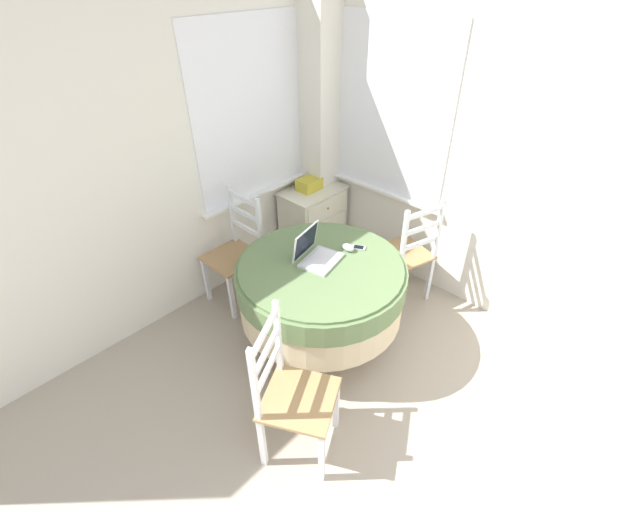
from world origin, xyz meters
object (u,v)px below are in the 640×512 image
at_px(dining_chair_near_back_window, 237,253).
at_px(corner_cabinet, 313,221).
at_px(laptop, 316,254).
at_px(computer_mouse, 348,248).
at_px(dining_chair_camera_near, 292,395).
at_px(round_dining_table, 321,285).
at_px(cell_phone, 359,248).
at_px(dining_chair_near_right_window, 407,254).
at_px(storage_box, 309,184).

xyz_separation_m(dining_chair_near_back_window, corner_cabinet, (0.98, 0.04, -0.12)).
distance_m(laptop, computer_mouse, 0.27).
xyz_separation_m(laptop, dining_chair_camera_near, (-0.78, -0.55, -0.33)).
height_order(round_dining_table, cell_phone, cell_phone).
bearing_deg(dining_chair_near_back_window, dining_chair_near_right_window, -47.67).
height_order(cell_phone, dining_chair_near_right_window, dining_chair_near_right_window).
xyz_separation_m(round_dining_table, dining_chair_near_back_window, (-0.09, 0.89, -0.09)).
bearing_deg(dining_chair_camera_near, storage_box, 41.35).
bearing_deg(cell_phone, computer_mouse, 153.40).
relative_size(round_dining_table, dining_chair_near_back_window, 1.23).
relative_size(laptop, dining_chair_near_back_window, 0.35).
distance_m(dining_chair_near_back_window, corner_cabinet, 0.99).
bearing_deg(dining_chair_near_back_window, corner_cabinet, 2.45).
bearing_deg(cell_phone, dining_chair_near_right_window, -11.33).
distance_m(dining_chair_near_right_window, dining_chair_camera_near, 1.67).
relative_size(round_dining_table, laptop, 3.53).
distance_m(round_dining_table, dining_chair_near_right_window, 0.90).
bearing_deg(dining_chair_camera_near, computer_mouse, 23.67).
height_order(dining_chair_near_back_window, dining_chair_near_right_window, same).
bearing_deg(dining_chair_near_back_window, cell_phone, -65.72).
bearing_deg(round_dining_table, cell_phone, -10.41).
bearing_deg(round_dining_table, dining_chair_near_right_window, -10.98).
distance_m(laptop, storage_box, 1.23).
height_order(computer_mouse, cell_phone, computer_mouse).
xyz_separation_m(cell_phone, dining_chair_near_back_window, (-0.43, 0.96, -0.28)).
relative_size(round_dining_table, computer_mouse, 12.47).
bearing_deg(dining_chair_near_right_window, round_dining_table, 169.02).
height_order(computer_mouse, storage_box, storage_box).
relative_size(dining_chair_near_right_window, dining_chair_camera_near, 1.00).
distance_m(round_dining_table, laptop, 0.25).
xyz_separation_m(dining_chair_near_back_window, storage_box, (0.96, 0.07, 0.28)).
bearing_deg(dining_chair_camera_near, cell_phone, 20.51).
xyz_separation_m(round_dining_table, corner_cabinet, (0.89, 0.93, -0.22)).
bearing_deg(storage_box, laptop, -133.74).
relative_size(cell_phone, dining_chair_near_right_window, 0.12).
relative_size(dining_chair_near_back_window, storage_box, 4.53).
bearing_deg(dining_chair_near_back_window, computer_mouse, -68.83).
bearing_deg(cell_phone, dining_chair_camera_near, -159.49).
distance_m(computer_mouse, dining_chair_near_back_window, 1.03).
distance_m(computer_mouse, dining_chair_camera_near, 1.16).
height_order(dining_chair_near_right_window, storage_box, dining_chair_near_right_window).
xyz_separation_m(computer_mouse, cell_phone, (0.08, -0.04, -0.02)).
xyz_separation_m(dining_chair_camera_near, corner_cabinet, (1.65, 1.41, -0.12)).
xyz_separation_m(round_dining_table, computer_mouse, (0.27, -0.03, 0.21)).
relative_size(computer_mouse, dining_chair_near_right_window, 0.10).
distance_m(dining_chair_near_back_window, dining_chair_camera_near, 1.53).
relative_size(cell_phone, corner_cabinet, 0.17).
bearing_deg(dining_chair_near_back_window, round_dining_table, -84.34).
bearing_deg(storage_box, round_dining_table, -132.20).
bearing_deg(round_dining_table, corner_cabinet, 46.33).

